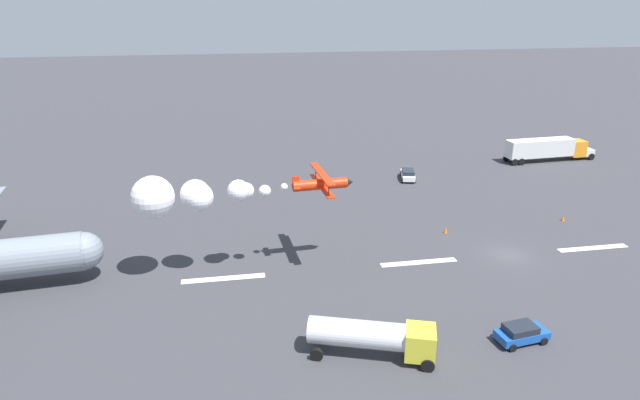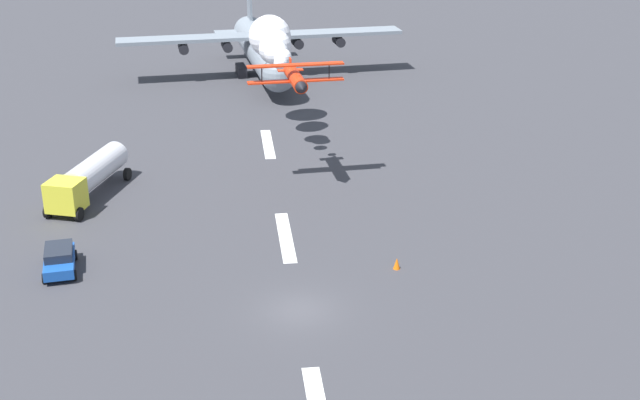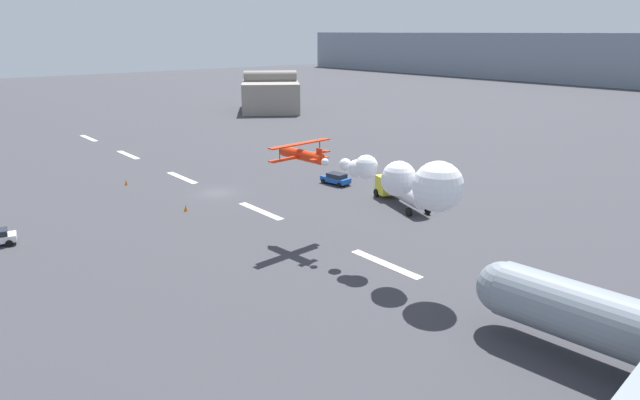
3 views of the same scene
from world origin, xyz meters
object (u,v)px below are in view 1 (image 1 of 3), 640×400
(fuel_tanker_truck, at_px, (373,336))
(traffic_cone_far, at_px, (445,230))
(semi_truck_orange, at_px, (547,148))
(airport_staff_sedan, at_px, (521,333))
(followme_car_yellow, at_px, (408,174))
(stunt_biplane_red, at_px, (190,195))
(traffic_cone_near, at_px, (563,218))

(fuel_tanker_truck, distance_m, traffic_cone_far, 25.17)
(semi_truck_orange, height_order, airport_staff_sedan, semi_truck_orange)
(fuel_tanker_truck, xyz_separation_m, traffic_cone_far, (-14.23, -20.72, -1.37))
(airport_staff_sedan, bearing_deg, followme_car_yellow, -95.96)
(airport_staff_sedan, distance_m, traffic_cone_far, 21.12)
(stunt_biplane_red, bearing_deg, semi_truck_orange, -151.16)
(stunt_biplane_red, relative_size, traffic_cone_far, 27.90)
(followme_car_yellow, bearing_deg, stunt_biplane_red, 40.10)
(stunt_biplane_red, distance_m, semi_truck_orange, 63.58)
(traffic_cone_far, bearing_deg, stunt_biplane_red, 11.57)
(followme_car_yellow, relative_size, airport_staff_sedan, 1.11)
(followme_car_yellow, xyz_separation_m, traffic_cone_near, (-13.48, 18.42, -0.44))
(traffic_cone_near, bearing_deg, airport_staff_sedan, 51.11)
(semi_truck_orange, distance_m, traffic_cone_far, 37.16)
(airport_staff_sedan, bearing_deg, semi_truck_orange, -123.10)
(stunt_biplane_red, xyz_separation_m, followme_car_yellow, (-29.76, -25.06, -7.63))
(semi_truck_orange, bearing_deg, traffic_cone_far, 41.97)
(followme_car_yellow, xyz_separation_m, airport_staff_sedan, (4.21, 40.36, -0.00))
(fuel_tanker_truck, distance_m, traffic_cone_near, 36.75)
(traffic_cone_far, bearing_deg, fuel_tanker_truck, 55.52)
(semi_truck_orange, bearing_deg, airport_staff_sedan, 56.90)
(fuel_tanker_truck, xyz_separation_m, airport_staff_sedan, (-11.96, 0.27, -0.94))
(traffic_cone_far, bearing_deg, traffic_cone_near, -176.49)
(semi_truck_orange, xyz_separation_m, traffic_cone_near, (12.17, 23.88, -1.76))
(airport_staff_sedan, height_order, traffic_cone_near, airport_staff_sedan)
(semi_truck_orange, bearing_deg, fuel_tanker_truck, 47.44)
(semi_truck_orange, xyz_separation_m, airport_staff_sedan, (29.86, 45.81, -1.33))
(followme_car_yellow, height_order, traffic_cone_near, followme_car_yellow)
(traffic_cone_near, bearing_deg, stunt_biplane_red, 8.73)
(fuel_tanker_truck, height_order, airport_staff_sedan, fuel_tanker_truck)
(fuel_tanker_truck, xyz_separation_m, followme_car_yellow, (-16.17, -40.09, -0.93))
(stunt_biplane_red, xyz_separation_m, fuel_tanker_truck, (-13.59, 15.03, -6.70))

